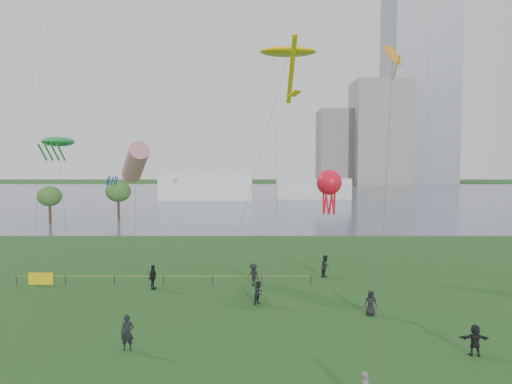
{
  "coord_description": "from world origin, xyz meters",
  "views": [
    {
      "loc": [
        0.01,
        -24.72,
        10.51
      ],
      "look_at": [
        0.0,
        10.0,
        8.0
      ],
      "focal_mm": 35.0,
      "sensor_mm": 36.0,
      "label": 1
    }
  ],
  "objects": [
    {
      "name": "ground_plane",
      "position": [
        0.0,
        0.0,
        0.0
      ],
      "size": [
        400.0,
        400.0,
        0.0
      ],
      "primitive_type": "plane",
      "color": "#143B12"
    },
    {
      "name": "kite_creature",
      "position": [
        -18.13,
        21.13,
        11.81
      ],
      "size": [
        4.05,
        7.64,
        12.29
      ],
      "rotation": [
        0.0,
        0.0,
        0.02
      ],
      "color": "#3F3F42"
    },
    {
      "name": "spectator_b",
      "position": [
        -0.22,
        15.03,
        0.91
      ],
      "size": [
        1.31,
        1.31,
        1.83
      ],
      "primitive_type": "imported",
      "rotation": [
        0.0,
        0.0,
        -0.78
      ],
      "color": "black",
      "rests_on": "ground_plane"
    },
    {
      "name": "spectator_f",
      "position": [
        -6.97,
        1.64,
        0.96
      ],
      "size": [
        0.71,
        0.47,
        1.92
      ],
      "primitive_type": "imported",
      "rotation": [
        0.0,
        0.0,
        0.01
      ],
      "color": "black",
      "rests_on": "ground_plane"
    },
    {
      "name": "pavilion_left",
      "position": [
        -12.0,
        95.0,
        3.0
      ],
      "size": [
        22.0,
        8.0,
        6.0
      ],
      "primitive_type": "cube",
      "color": "white",
      "rests_on": "ground_plane"
    },
    {
      "name": "spectator_d",
      "position": [
        7.58,
        7.55,
        0.84
      ],
      "size": [
        0.86,
        0.6,
        1.67
      ],
      "primitive_type": "imported",
      "rotation": [
        0.0,
        0.0,
        -0.08
      ],
      "color": "black",
      "rests_on": "ground_plane"
    },
    {
      "name": "lake",
      "position": [
        0.0,
        100.0,
        0.02
      ],
      "size": [
        400.0,
        120.0,
        0.08
      ],
      "primitive_type": "cube",
      "color": "#4F5A6D",
      "rests_on": "ground_plane"
    },
    {
      "name": "building_low",
      "position": [
        32.0,
        168.0,
        14.0
      ],
      "size": [
        16.0,
        18.0,
        28.0
      ],
      "primitive_type": "cube",
      "color": "slate",
      "rests_on": "ground_plane"
    },
    {
      "name": "pavilion_right",
      "position": [
        14.0,
        98.0,
        2.5
      ],
      "size": [
        18.0,
        7.0,
        5.0
      ],
      "primitive_type": "cube",
      "color": "silver",
      "rests_on": "ground_plane"
    },
    {
      "name": "spectator_c",
      "position": [
        -8.15,
        14.05,
        0.97
      ],
      "size": [
        0.72,
        1.22,
        1.94
      ],
      "primitive_type": "imported",
      "rotation": [
        0.0,
        0.0,
        1.34
      ],
      "color": "black",
      "rests_on": "ground_plane"
    },
    {
      "name": "kite_octopus",
      "position": [
        6.58,
        20.04,
        8.08
      ],
      "size": [
        7.38,
        7.92,
        9.3
      ],
      "rotation": [
        0.0,
        0.0,
        0.02
      ],
      "color": "#3F3F42"
    },
    {
      "name": "trees",
      "position": [
        -34.29,
        50.04,
        4.75
      ],
      "size": [
        26.14,
        18.41,
        7.01
      ],
      "color": "#392419",
      "rests_on": "ground_plane"
    },
    {
      "name": "kite_windsock",
      "position": [
        -10.97,
        20.52,
        9.9
      ],
      "size": [
        4.27,
        5.99,
        11.83
      ],
      "rotation": [
        0.0,
        0.0,
        0.34
      ],
      "color": "#3F3F42"
    },
    {
      "name": "spectator_a",
      "position": [
        0.2,
        10.05,
        0.83
      ],
      "size": [
        0.97,
        1.02,
        1.67
      ],
      "primitive_type": "imported",
      "rotation": [
        0.0,
        0.0,
        0.99
      ],
      "color": "black",
      "rests_on": "ground_plane"
    },
    {
      "name": "spectator_g",
      "position": [
        6.04,
        17.98,
        0.96
      ],
      "size": [
        1.11,
        1.18,
        1.92
      ],
      "primitive_type": "imported",
      "rotation": [
        0.0,
        0.0,
        1.02
      ],
      "color": "black",
      "rests_on": "ground_plane"
    },
    {
      "name": "spectator_e",
      "position": [
        11.54,
        0.9,
        0.83
      ],
      "size": [
        1.57,
        0.59,
        1.67
      ],
      "primitive_type": "imported",
      "rotation": [
        0.0,
        0.0,
        3.08
      ],
      "color": "black",
      "rests_on": "ground_plane"
    },
    {
      "name": "fence",
      "position": [
        -13.65,
        15.19,
        0.55
      ],
      "size": [
        24.07,
        0.07,
        1.05
      ],
      "color": "black",
      "rests_on": "ground_plane"
    },
    {
      "name": "kite_stingray",
      "position": [
        2.73,
        18.4,
        19.31
      ],
      "size": [
        7.83,
        9.99,
        19.78
      ],
      "rotation": [
        0.0,
        0.0,
        -0.42
      ],
      "color": "#3F3F42"
    },
    {
      "name": "kite_delta",
      "position": [
        8.54,
        6.95,
        16.0
      ],
      "size": [
        4.09,
        11.39,
        17.56
      ],
      "rotation": [
        0.0,
        0.0,
        0.42
      ],
      "color": "#3F3F42"
    },
    {
      "name": "tower",
      "position": [
        62.0,
        168.0,
        60.0
      ],
      "size": [
        24.0,
        24.0,
        120.0
      ],
      "primitive_type": "cube",
      "color": "slate",
      "rests_on": "ground_plane"
    },
    {
      "name": "building_mid",
      "position": [
        46.0,
        162.0,
        19.0
      ],
      "size": [
        20.0,
        20.0,
        38.0
      ],
      "primitive_type": "cube",
      "color": "gray",
      "rests_on": "ground_plane"
    }
  ]
}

